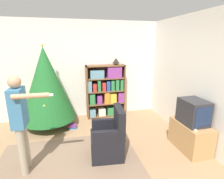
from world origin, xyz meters
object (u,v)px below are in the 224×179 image
object	(u,v)px
bookshelf	(106,91)
christmas_tree	(46,84)
television	(193,112)
standing_person	(20,118)
armchair	(109,140)
table_lamp	(116,61)

from	to	relation	value
bookshelf	christmas_tree	distance (m)	1.57
television	standing_person	bearing A→B (deg)	178.16
bookshelf	standing_person	distance (m)	2.55
bookshelf	standing_person	xyz separation A→B (m)	(-1.70, -1.88, 0.18)
armchair	television	bearing A→B (deg)	89.91
christmas_tree	armchair	xyz separation A→B (m)	(1.17, -1.50, -0.75)
television	table_lamp	world-z (taller)	table_lamp
table_lamp	armchair	bearing A→B (deg)	-108.68
television	christmas_tree	bearing A→B (deg)	148.77
television	christmas_tree	world-z (taller)	christmas_tree
television	armchair	bearing A→B (deg)	174.05
bookshelf	television	xyz separation A→B (m)	(1.25, -1.98, 0.03)
bookshelf	standing_person	bearing A→B (deg)	-132.17
table_lamp	television	bearing A→B (deg)	-64.12
armchair	table_lamp	xyz separation A→B (m)	(0.62, 1.82, 1.22)
television	standing_person	size ratio (longest dim) A/B	0.33
bookshelf	television	bearing A→B (deg)	-57.70
christmas_tree	standing_person	bearing A→B (deg)	-97.53
bookshelf	television	world-z (taller)	bookshelf
armchair	standing_person	world-z (taller)	standing_person
table_lamp	bookshelf	bearing A→B (deg)	-178.28
bookshelf	table_lamp	bearing A→B (deg)	1.72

